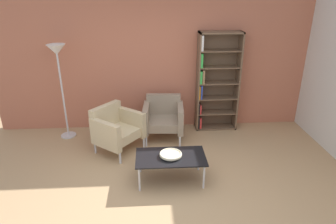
{
  "coord_description": "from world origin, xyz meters",
  "views": [
    {
      "loc": [
        -0.24,
        -3.15,
        2.64
      ],
      "look_at": [
        0.01,
        0.84,
        0.95
      ],
      "focal_mm": 31.81,
      "sensor_mm": 36.0,
      "label": 1
    }
  ],
  "objects_px": {
    "bookshelf_tall": "(215,82)",
    "armchair_corner_red": "(116,128)",
    "coffee_table_low": "(171,158)",
    "floor_lamp_torchiere": "(58,61)",
    "armchair_near_window": "(163,117)",
    "decorative_bowl": "(171,154)"
  },
  "relations": [
    {
      "from": "bookshelf_tall",
      "to": "armchair_corner_red",
      "type": "height_order",
      "value": "bookshelf_tall"
    },
    {
      "from": "armchair_corner_red",
      "to": "floor_lamp_torchiere",
      "type": "height_order",
      "value": "floor_lamp_torchiere"
    },
    {
      "from": "floor_lamp_torchiere",
      "to": "coffee_table_low",
      "type": "bearing_deg",
      "value": -39.57
    },
    {
      "from": "armchair_near_window",
      "to": "floor_lamp_torchiere",
      "type": "height_order",
      "value": "floor_lamp_torchiere"
    },
    {
      "from": "armchair_corner_red",
      "to": "coffee_table_low",
      "type": "bearing_deg",
      "value": -98.9
    },
    {
      "from": "armchair_near_window",
      "to": "coffee_table_low",
      "type": "bearing_deg",
      "value": -84.47
    },
    {
      "from": "bookshelf_tall",
      "to": "coffee_table_low",
      "type": "relative_size",
      "value": 1.9
    },
    {
      "from": "decorative_bowl",
      "to": "armchair_corner_red",
      "type": "height_order",
      "value": "armchair_corner_red"
    },
    {
      "from": "armchair_near_window",
      "to": "floor_lamp_torchiere",
      "type": "relative_size",
      "value": 0.45
    },
    {
      "from": "coffee_table_low",
      "to": "armchair_corner_red",
      "type": "height_order",
      "value": "armchair_corner_red"
    },
    {
      "from": "bookshelf_tall",
      "to": "armchair_near_window",
      "type": "height_order",
      "value": "bookshelf_tall"
    },
    {
      "from": "armchair_corner_red",
      "to": "floor_lamp_torchiere",
      "type": "distance_m",
      "value": 1.54
    },
    {
      "from": "coffee_table_low",
      "to": "armchair_corner_red",
      "type": "relative_size",
      "value": 1.05
    },
    {
      "from": "decorative_bowl",
      "to": "bookshelf_tall",
      "type": "bearing_deg",
      "value": 60.97
    },
    {
      "from": "armchair_near_window",
      "to": "armchair_corner_red",
      "type": "bearing_deg",
      "value": -149.54
    },
    {
      "from": "bookshelf_tall",
      "to": "armchair_corner_red",
      "type": "xyz_separation_m",
      "value": [
        -1.84,
        -0.8,
        -0.53
      ]
    },
    {
      "from": "floor_lamp_torchiere",
      "to": "armchair_near_window",
      "type": "bearing_deg",
      "value": -5.23
    },
    {
      "from": "armchair_near_window",
      "to": "armchair_corner_red",
      "type": "distance_m",
      "value": 0.93
    },
    {
      "from": "armchair_near_window",
      "to": "floor_lamp_torchiere",
      "type": "distance_m",
      "value": 2.09
    },
    {
      "from": "bookshelf_tall",
      "to": "armchair_corner_red",
      "type": "relative_size",
      "value": 2.0
    },
    {
      "from": "decorative_bowl",
      "to": "armchair_corner_red",
      "type": "distance_m",
      "value": 1.29
    },
    {
      "from": "coffee_table_low",
      "to": "armchair_corner_red",
      "type": "bearing_deg",
      "value": 132.45
    }
  ]
}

